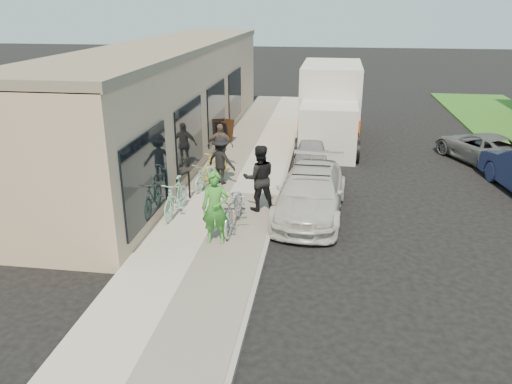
{
  "coord_description": "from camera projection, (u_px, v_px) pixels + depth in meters",
  "views": [
    {
      "loc": [
        0.88,
        -11.16,
        5.64
      ],
      "look_at": [
        -0.86,
        0.8,
        1.05
      ],
      "focal_mm": 35.0,
      "sensor_mm": 36.0,
      "label": 1
    }
  ],
  "objects": [
    {
      "name": "far_car_gray",
      "position": [
        482.0,
        147.0,
        18.71
      ],
      "size": [
        3.33,
        4.44,
        1.12
      ],
      "primitive_type": "imported",
      "rotation": [
        0.0,
        0.0,
        3.55
      ],
      "color": "#525457",
      "rests_on": "ground"
    },
    {
      "name": "sedan_white",
      "position": [
        311.0,
        192.0,
        14.02
      ],
      "size": [
        2.12,
        4.59,
        1.34
      ],
      "rotation": [
        0.0,
        0.0,
        -0.07
      ],
      "color": "beige",
      "rests_on": "ground"
    },
    {
      "name": "bystander_b",
      "position": [
        220.0,
        146.0,
        17.5
      ],
      "size": [
        0.95,
        0.43,
        1.58
      ],
      "primitive_type": "imported",
      "rotation": [
        0.0,
        0.0,
        0.05
      ],
      "color": "brown",
      "rests_on": "sidewalk"
    },
    {
      "name": "bystander_a",
      "position": [
        221.0,
        160.0,
        15.94
      ],
      "size": [
        1.15,
        0.92,
        1.55
      ],
      "primitive_type": "imported",
      "rotation": [
        0.0,
        0.0,
        2.74
      ],
      "color": "black",
      "rests_on": "sidewalk"
    },
    {
      "name": "moving_truck",
      "position": [
        330.0,
        108.0,
        21.36
      ],
      "size": [
        2.55,
        6.59,
        3.22
      ],
      "rotation": [
        0.0,
        0.0,
        -0.01
      ],
      "color": "beige",
      "rests_on": "ground"
    },
    {
      "name": "ground",
      "position": [
        285.0,
        244.0,
        12.45
      ],
      "size": [
        120.0,
        120.0,
        0.0
      ],
      "primitive_type": "plane",
      "color": "black",
      "rests_on": "ground"
    },
    {
      "name": "sedan_silver",
      "position": [
        311.0,
        152.0,
        18.26
      ],
      "size": [
        1.32,
        3.09,
        1.04
      ],
      "primitive_type": "imported",
      "rotation": [
        0.0,
        0.0,
        0.03
      ],
      "color": "#9C9BA1",
      "rests_on": "ground"
    },
    {
      "name": "cruiser_bike_c",
      "position": [
        216.0,
        164.0,
        16.62
      ],
      "size": [
        0.97,
        1.63,
        0.95
      ],
      "primitive_type": "imported",
      "rotation": [
        0.0,
        0.0,
        -0.36
      ],
      "color": "yellow",
      "rests_on": "sidewalk"
    },
    {
      "name": "storefront",
      "position": [
        173.0,
        97.0,
        19.79
      ],
      "size": [
        3.6,
        20.0,
        4.22
      ],
      "color": "#C6AB8A",
      "rests_on": "ground"
    },
    {
      "name": "woman_rider",
      "position": [
        215.0,
        208.0,
        11.92
      ],
      "size": [
        0.68,
        0.47,
        1.8
      ],
      "primitive_type": "imported",
      "rotation": [
        0.0,
        0.0,
        0.05
      ],
      "color": "#378E2F",
      "rests_on": "sidewalk"
    },
    {
      "name": "cruiser_bike_a",
      "position": [
        176.0,
        197.0,
        13.64
      ],
      "size": [
        0.6,
        1.76,
        1.04
      ],
      "primitive_type": "imported",
      "rotation": [
        0.0,
        0.0,
        -0.07
      ],
      "color": "#8ACEB4",
      "rests_on": "sidewalk"
    },
    {
      "name": "man_standing",
      "position": [
        259.0,
        178.0,
        13.85
      ],
      "size": [
        1.08,
        0.94,
        1.88
      ],
      "primitive_type": "imported",
      "rotation": [
        0.0,
        0.0,
        3.43
      ],
      "color": "black",
      "rests_on": "sidewalk"
    },
    {
      "name": "cruiser_bike_b",
      "position": [
        207.0,
        175.0,
        15.72
      ],
      "size": [
        0.87,
        1.69,
        0.85
      ],
      "primitive_type": "imported",
      "rotation": [
        0.0,
        0.0,
        -0.2
      ],
      "color": "#8ACEB4",
      "rests_on": "sidewalk"
    },
    {
      "name": "sandwich_board",
      "position": [
        225.0,
        131.0,
        20.89
      ],
      "size": [
        0.74,
        0.74,
        0.92
      ],
      "rotation": [
        0.0,
        0.0,
        -0.41
      ],
      "color": "#321E0E",
      "rests_on": "sidewalk"
    },
    {
      "name": "tandem_bike",
      "position": [
        234.0,
        207.0,
        12.87
      ],
      "size": [
        0.75,
        2.11,
        1.11
      ],
      "primitive_type": "imported",
      "rotation": [
        0.0,
        0.0,
        -0.01
      ],
      "color": "silver",
      "rests_on": "sidewalk"
    },
    {
      "name": "bike_rack",
      "position": [
        183.0,
        184.0,
        14.55
      ],
      "size": [
        0.26,
        0.59,
        0.88
      ],
      "rotation": [
        0.0,
        0.0,
        -0.36
      ],
      "color": "black",
      "rests_on": "sidewalk"
    },
    {
      "name": "curb",
      "position": [
        279.0,
        197.0,
        15.26
      ],
      "size": [
        0.12,
        34.0,
        0.13
      ],
      "primitive_type": "cube",
      "color": "gray",
      "rests_on": "ground"
    },
    {
      "name": "sidewalk",
      "position": [
        230.0,
        195.0,
        15.46
      ],
      "size": [
        3.0,
        34.0,
        0.15
      ],
      "primitive_type": "cube",
      "color": "#B0AB9E",
      "rests_on": "ground"
    }
  ]
}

